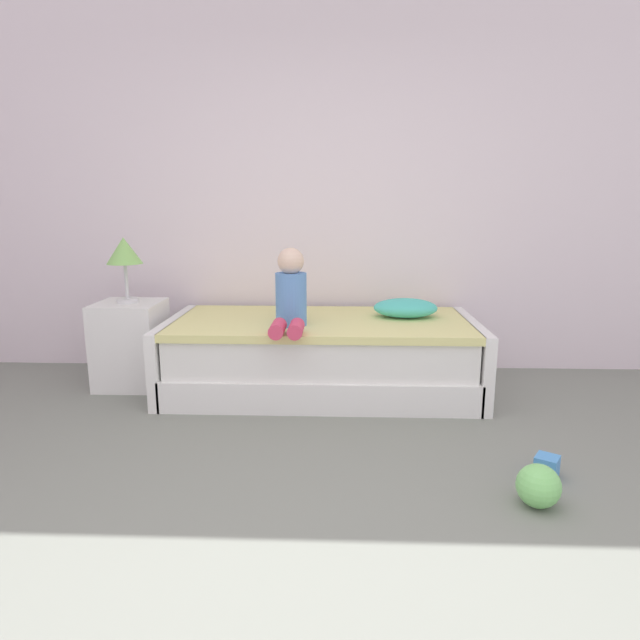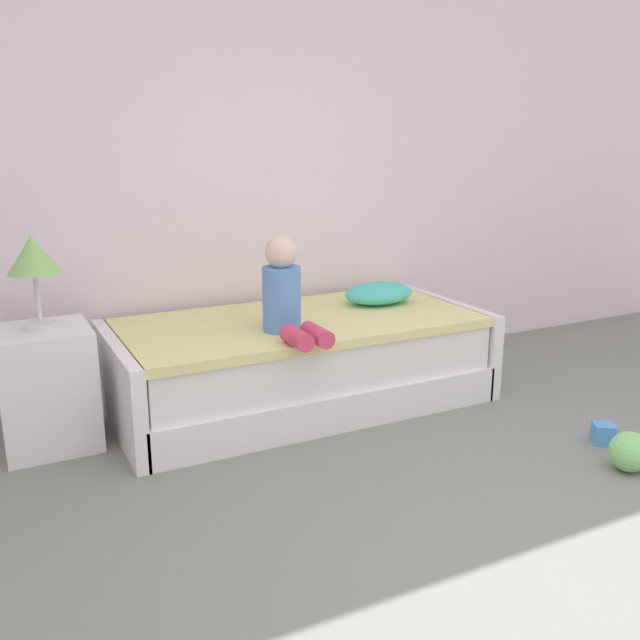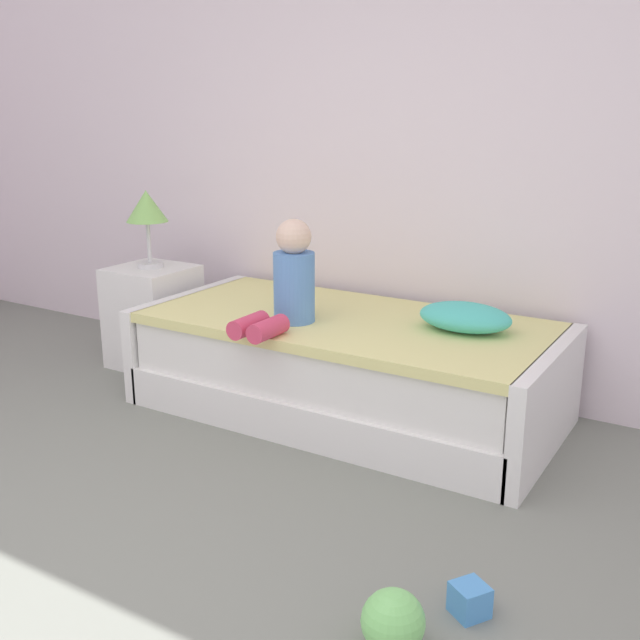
# 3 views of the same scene
# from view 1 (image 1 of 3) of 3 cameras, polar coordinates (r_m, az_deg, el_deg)

# --- Properties ---
(ground_plane) EXTENTS (9.20, 9.20, 0.00)m
(ground_plane) POSITION_cam_1_polar(r_m,az_deg,el_deg) (2.04, -1.92, -26.42)
(ground_plane) COLOR gray
(wall_rear) EXTENTS (7.20, 0.10, 2.90)m
(wall_rear) POSITION_cam_1_polar(r_m,az_deg,el_deg) (4.19, 0.53, 14.63)
(wall_rear) COLOR white
(wall_rear) RESTS_ON ground
(bed) EXTENTS (2.11, 1.00, 0.50)m
(bed) POSITION_cam_1_polar(r_m,az_deg,el_deg) (3.73, 0.15, -3.75)
(bed) COLOR white
(bed) RESTS_ON ground
(nightstand) EXTENTS (0.44, 0.44, 0.60)m
(nightstand) POSITION_cam_1_polar(r_m,az_deg,el_deg) (4.04, -19.35, -2.43)
(nightstand) COLOR white
(nightstand) RESTS_ON ground
(table_lamp) EXTENTS (0.24, 0.24, 0.45)m
(table_lamp) POSITION_cam_1_polar(r_m,az_deg,el_deg) (3.94, -20.00, 6.58)
(table_lamp) COLOR silver
(table_lamp) RESTS_ON nightstand
(child_figure) EXTENTS (0.20, 0.51, 0.50)m
(child_figure) POSITION_cam_1_polar(r_m,az_deg,el_deg) (3.42, -3.15, 2.63)
(child_figure) COLOR #598CD1
(child_figure) RESTS_ON bed
(pillow) EXTENTS (0.44, 0.30, 0.13)m
(pillow) POSITION_cam_1_polar(r_m,az_deg,el_deg) (3.78, 9.03, 1.27)
(pillow) COLOR #4CCCBC
(pillow) RESTS_ON bed
(toy_ball) EXTENTS (0.19, 0.19, 0.19)m
(toy_ball) POSITION_cam_1_polar(r_m,az_deg,el_deg) (2.58, 22.11, -15.95)
(toy_ball) COLOR #7FD872
(toy_ball) RESTS_ON ground
(toy_block) EXTENTS (0.14, 0.14, 0.10)m
(toy_block) POSITION_cam_1_polar(r_m,az_deg,el_deg) (2.86, 22.85, -14.08)
(toy_block) COLOR #4C99E5
(toy_block) RESTS_ON ground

